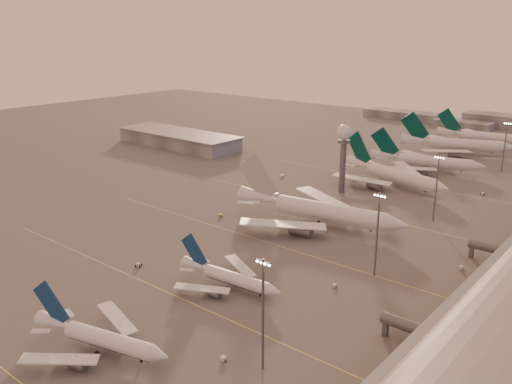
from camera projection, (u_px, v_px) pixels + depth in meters
The scene contains 24 objects.
ground at pixel (99, 287), 149.17m from camera, with size 700.00×700.00×0.00m, color #565454.
taxiway_markings at pixel (305, 252), 172.14m from camera, with size 180.00×185.25×0.02m.
hangar at pixel (178, 139), 324.18m from camera, with size 82.00×27.00×8.50m.
radar_tower at pixel (344, 145), 228.39m from camera, with size 6.40×6.40×31.10m.
mast_a at pixel (263, 310), 109.80m from camera, with size 3.60×0.56×25.00m.
mast_b at pixel (377, 231), 152.15m from camera, with size 3.60×0.56×25.00m.
mast_c at pixel (437, 185), 195.71m from camera, with size 3.60×0.56×25.00m.
mast_d at pixel (505, 145), 263.24m from camera, with size 3.60×0.56×25.00m.
distant_horizon at pixel (488, 122), 385.98m from camera, with size 165.00×37.50×9.00m.
narrowbody_near at pixel (100, 340), 118.73m from camera, with size 35.74×28.17×14.22m.
narrowbody_mid at pixel (230, 279), 147.91m from camera, with size 33.67×26.79×13.15m.
widebody_white at pixel (319, 214), 194.73m from camera, with size 66.12×52.62×23.36m.
greentail_a at pixel (394, 178), 243.31m from camera, with size 57.55×45.86×21.41m.
greentail_b at pixel (426, 164), 268.46m from camera, with size 54.91×43.83×20.31m.
greentail_c at pixel (457, 147), 304.76m from camera, with size 59.85×47.49×22.71m.
greentail_d at pixel (484, 139), 327.84m from camera, with size 56.60×45.40×20.64m.
gsv_catering_a at pixel (224, 353), 115.61m from camera, with size 4.97×2.68×3.91m.
gsv_tug_mid at pixel (138, 265), 161.77m from camera, with size 3.64×4.30×1.06m.
gsv_truck_b at pixel (336, 284), 148.60m from camera, with size 5.07×2.62×1.95m.
gsv_truck_c at pixel (221, 214), 204.04m from camera, with size 5.12×5.76×2.30m.
gsv_catering_b at pixel (462, 263), 159.16m from camera, with size 5.92×4.24×4.44m.
gsv_tug_far at pixel (327, 198), 225.40m from camera, with size 3.08×4.34×1.13m.
gsv_truck_d at pixel (283, 175), 257.70m from camera, with size 4.10×6.44×2.45m.
gsv_tug_hangar at pixel (483, 194), 230.51m from camera, with size 3.62×2.46×0.97m.
Camera 1 is at (119.34, -76.39, 68.81)m, focal length 38.00 mm.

